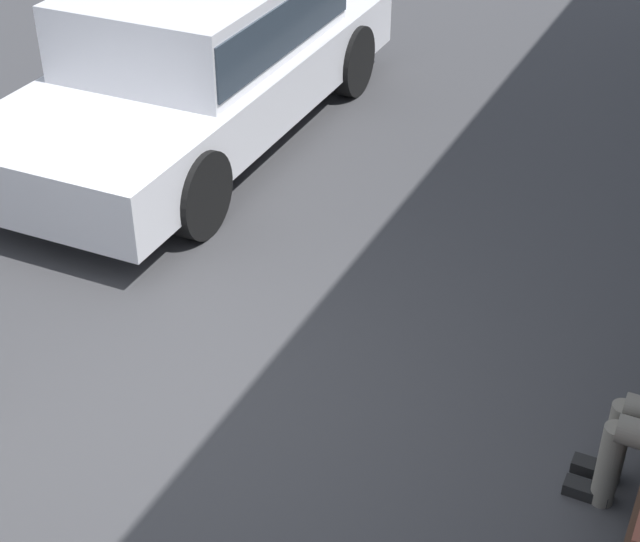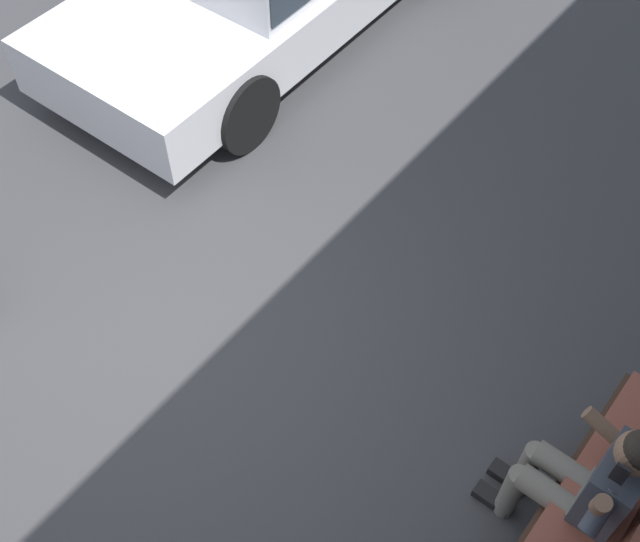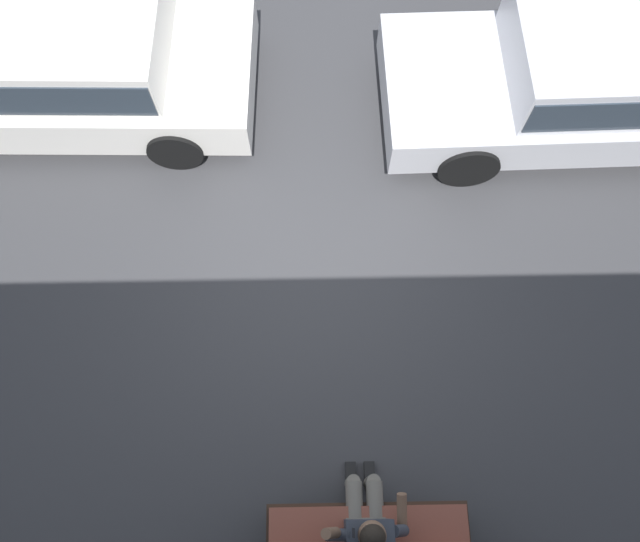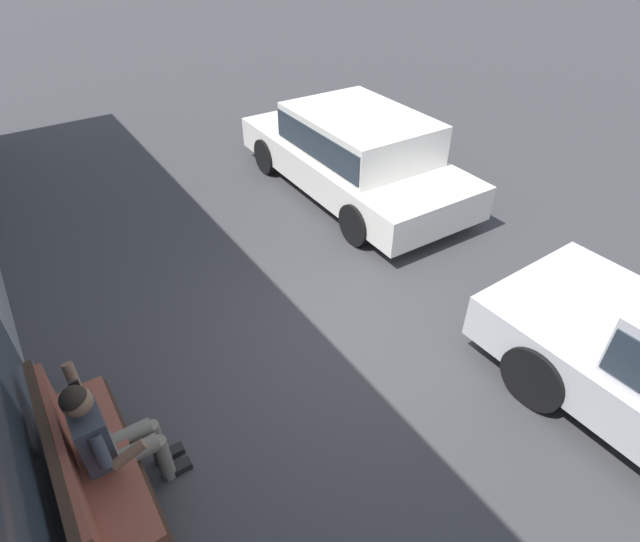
# 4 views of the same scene
# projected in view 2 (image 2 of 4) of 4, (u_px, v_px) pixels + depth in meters

# --- Properties ---
(ground_plane) EXTENTS (60.00, 60.00, 0.00)m
(ground_plane) POSITION_uv_depth(u_px,v_px,m) (184.00, 339.00, 5.57)
(ground_plane) COLOR #38383A
(bench) EXTENTS (1.77, 0.55, 1.02)m
(bench) POSITION_uv_depth(u_px,v_px,m) (623.00, 514.00, 4.22)
(bench) COLOR #332319
(bench) RESTS_ON ground_plane
(person_on_phone) EXTENTS (0.73, 0.74, 1.35)m
(person_on_phone) POSITION_uv_depth(u_px,v_px,m) (589.00, 482.00, 4.19)
(person_on_phone) COLOR #6B665B
(person_on_phone) RESTS_ON ground_plane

